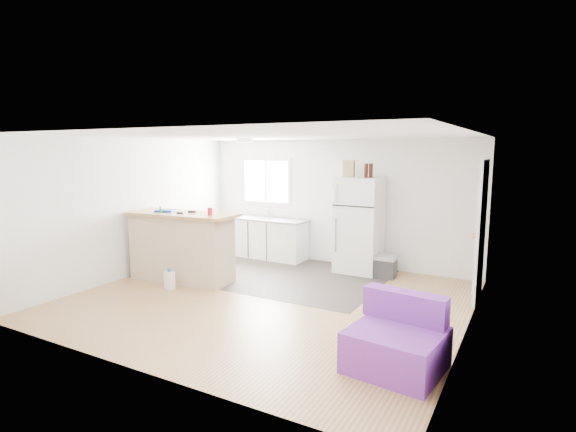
# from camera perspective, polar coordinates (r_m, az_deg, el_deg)

# --- Properties ---
(room) EXTENTS (5.51, 5.01, 2.41)m
(room) POSITION_cam_1_polar(r_m,az_deg,el_deg) (6.51, -2.65, -0.45)
(room) COLOR #9B6941
(room) RESTS_ON ground
(vinyl_zone) EXTENTS (4.05, 2.50, 0.00)m
(vinyl_zone) POSITION_cam_1_polar(r_m,az_deg,el_deg) (8.18, -2.34, -7.19)
(vinyl_zone) COLOR #342D27
(vinyl_zone) RESTS_ON floor
(window) EXTENTS (1.18, 0.06, 0.98)m
(window) POSITION_cam_1_polar(r_m,az_deg,el_deg) (9.39, -2.79, 4.42)
(window) COLOR white
(window) RESTS_ON back_wall
(interior_door) EXTENTS (0.11, 0.92, 2.10)m
(interior_door) POSITION_cam_1_polar(r_m,az_deg,el_deg) (7.16, 23.31, -1.81)
(interior_door) COLOR white
(interior_door) RESTS_ON right_wall
(ceiling_fixture) EXTENTS (0.30, 0.30, 0.07)m
(ceiling_fixture) POSITION_cam_1_polar(r_m,az_deg,el_deg) (8.10, -5.54, 9.49)
(ceiling_fixture) COLOR white
(ceiling_fixture) RESTS_ON ceiling
(kitchen_cabinets) EXTENTS (1.84, 0.60, 1.08)m
(kitchen_cabinets) POSITION_cam_1_polar(r_m,az_deg,el_deg) (9.25, -3.03, -2.73)
(kitchen_cabinets) COLOR white
(kitchen_cabinets) RESTS_ON floor
(peninsula) EXTENTS (1.95, 0.88, 1.17)m
(peninsula) POSITION_cam_1_polar(r_m,az_deg,el_deg) (7.79, -13.33, -3.76)
(peninsula) COLOR #C5AE8E
(peninsula) RESTS_ON floor
(refrigerator) EXTENTS (0.76, 0.73, 1.72)m
(refrigerator) POSITION_cam_1_polar(r_m,az_deg,el_deg) (8.19, 9.05, -1.13)
(refrigerator) COLOR white
(refrigerator) RESTS_ON floor
(cooler) EXTENTS (0.51, 0.36, 0.39)m
(cooler) POSITION_cam_1_polar(r_m,az_deg,el_deg) (8.04, 11.79, -6.21)
(cooler) COLOR #2D2D30
(cooler) RESTS_ON floor
(purple_seat) EXTENTS (0.98, 0.93, 0.73)m
(purple_seat) POSITION_cam_1_polar(r_m,az_deg,el_deg) (4.86, 13.72, -15.33)
(purple_seat) COLOR purple
(purple_seat) RESTS_ON floor
(cleaner_jug) EXTENTS (0.17, 0.14, 0.34)m
(cleaner_jug) POSITION_cam_1_polar(r_m,az_deg,el_deg) (7.47, -14.81, -7.85)
(cleaner_jug) COLOR white
(cleaner_jug) RESTS_ON floor
(mop) EXTENTS (0.24, 0.36, 1.29)m
(mop) POSITION_cam_1_polar(r_m,az_deg,el_deg) (8.03, -15.92, -6.12)
(mop) COLOR green
(mop) RESTS_ON floor
(red_cup) EXTENTS (0.08, 0.08, 0.12)m
(red_cup) POSITION_cam_1_polar(r_m,az_deg,el_deg) (7.27, -9.88, 0.57)
(red_cup) COLOR red
(red_cup) RESTS_ON peninsula
(blue_tray) EXTENTS (0.36, 0.32, 0.04)m
(blue_tray) POSITION_cam_1_polar(r_m,az_deg,el_deg) (7.85, -15.33, 0.66)
(blue_tray) COLOR #1233AD
(blue_tray) RESTS_ON peninsula
(tool_a) EXTENTS (0.15, 0.09, 0.03)m
(tool_a) POSITION_cam_1_polar(r_m,az_deg,el_deg) (7.65, -12.07, 0.55)
(tool_a) COLOR black
(tool_a) RESTS_ON peninsula
(tool_b) EXTENTS (0.11, 0.06, 0.03)m
(tool_b) POSITION_cam_1_polar(r_m,az_deg,el_deg) (7.54, -13.57, 0.38)
(tool_b) COLOR black
(tool_b) RESTS_ON peninsula
(cardboard_box) EXTENTS (0.20, 0.10, 0.30)m
(cardboard_box) POSITION_cam_1_polar(r_m,az_deg,el_deg) (8.14, 7.74, 5.98)
(cardboard_box) COLOR tan
(cardboard_box) RESTS_ON refrigerator
(bottle_left) EXTENTS (0.09, 0.09, 0.25)m
(bottle_left) POSITION_cam_1_polar(r_m,az_deg,el_deg) (7.98, 9.89, 5.71)
(bottle_left) COLOR #341209
(bottle_left) RESTS_ON refrigerator
(bottle_right) EXTENTS (0.09, 0.09, 0.25)m
(bottle_right) POSITION_cam_1_polar(r_m,az_deg,el_deg) (8.02, 10.48, 5.71)
(bottle_right) COLOR #341209
(bottle_right) RESTS_ON refrigerator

